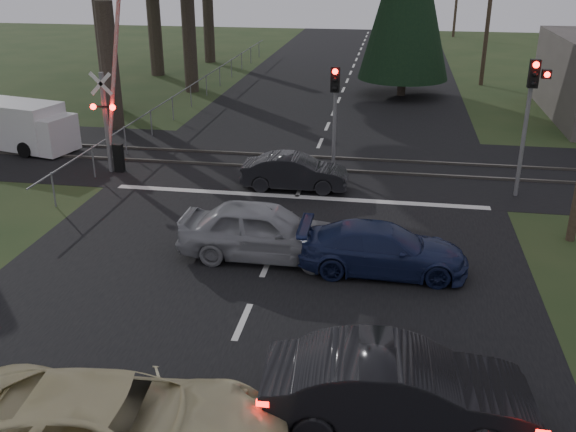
% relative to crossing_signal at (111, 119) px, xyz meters
% --- Properties ---
extents(ground, '(120.00, 120.00, 0.00)m').
position_rel_crossing_signal_xyz_m(ground, '(7.27, -9.79, -2.06)').
color(ground, '#253919').
rests_on(ground, ground).
extents(road, '(14.00, 100.00, 0.01)m').
position_rel_crossing_signal_xyz_m(road, '(7.27, 0.21, -2.05)').
color(road, black).
rests_on(road, ground).
extents(rail_corridor, '(120.00, 8.00, 0.01)m').
position_rel_crossing_signal_xyz_m(rail_corridor, '(7.27, 2.21, -2.05)').
color(rail_corridor, black).
rests_on(rail_corridor, ground).
extents(stop_line, '(13.00, 0.35, 0.00)m').
position_rel_crossing_signal_xyz_m(stop_line, '(7.27, -1.59, -2.05)').
color(stop_line, silver).
rests_on(stop_line, ground).
extents(rail_near, '(120.00, 0.12, 0.10)m').
position_rel_crossing_signal_xyz_m(rail_near, '(7.27, 1.41, -2.01)').
color(rail_near, '#59544C').
rests_on(rail_near, ground).
extents(rail_far, '(120.00, 0.12, 0.10)m').
position_rel_crossing_signal_xyz_m(rail_far, '(7.27, 3.01, -2.01)').
color(rail_far, '#59544C').
rests_on(rail_far, ground).
extents(crossing_signal, '(1.62, 0.38, 6.96)m').
position_rel_crossing_signal_xyz_m(crossing_signal, '(0.00, 0.00, 0.00)').
color(crossing_signal, slate).
rests_on(crossing_signal, ground).
extents(traffic_signal_right, '(0.68, 0.48, 4.70)m').
position_rel_crossing_signal_xyz_m(traffic_signal_right, '(14.82, -0.31, 1.26)').
color(traffic_signal_right, slate).
rests_on(traffic_signal_right, ground).
extents(traffic_signal_center, '(0.32, 0.48, 4.10)m').
position_rel_crossing_signal_xyz_m(traffic_signal_center, '(8.27, 0.89, 0.75)').
color(traffic_signal_center, slate).
rests_on(traffic_signal_center, ground).
extents(utility_pole_mid, '(1.80, 0.26, 9.00)m').
position_rel_crossing_signal_xyz_m(utility_pole_mid, '(15.77, 20.21, 2.67)').
color(utility_pole_mid, '#4C3D2D').
rests_on(utility_pole_mid, ground).
extents(fence_left, '(0.10, 36.00, 1.20)m').
position_rel_crossing_signal_xyz_m(fence_left, '(-0.53, 12.71, -2.06)').
color(fence_left, slate).
rests_on(fence_left, ground).
extents(cream_coupe, '(5.80, 3.04, 1.56)m').
position_rel_crossing_signal_xyz_m(cream_coupe, '(6.32, -14.55, -1.28)').
color(cream_coupe, beige).
rests_on(cream_coupe, ground).
extents(dark_hatchback, '(4.88, 2.01, 1.57)m').
position_rel_crossing_signal_xyz_m(dark_hatchback, '(10.78, -12.76, -1.27)').
color(dark_hatchback, black).
rests_on(dark_hatchback, ground).
extents(silver_car, '(4.64, 1.89, 1.58)m').
position_rel_crossing_signal_xyz_m(silver_car, '(7.07, -6.36, -1.27)').
color(silver_car, gray).
rests_on(silver_car, ground).
extents(blue_sedan, '(4.45, 1.85, 1.29)m').
position_rel_crossing_signal_xyz_m(blue_sedan, '(10.35, -6.69, -1.41)').
color(blue_sedan, '#172047').
rests_on(blue_sedan, ground).
extents(dark_car_far, '(3.78, 1.39, 1.24)m').
position_rel_crossing_signal_xyz_m(dark_car_far, '(7.07, -0.75, -1.44)').
color(dark_car_far, black).
rests_on(dark_car_far, ground).
extents(white_van, '(5.45, 2.98, 2.02)m').
position_rel_crossing_signal_xyz_m(white_van, '(-5.31, 2.25, -1.03)').
color(white_van, white).
rests_on(white_van, ground).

